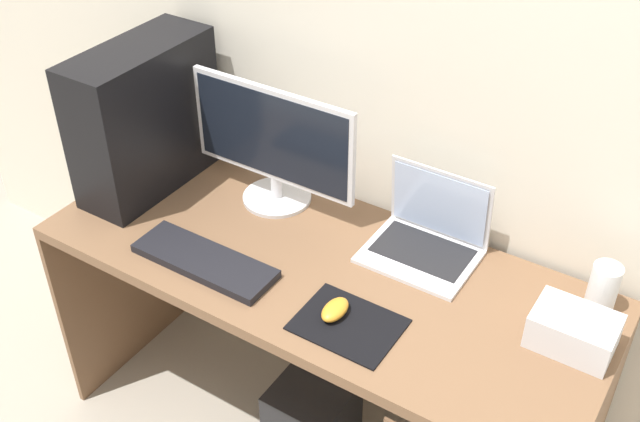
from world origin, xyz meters
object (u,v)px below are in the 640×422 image
(monitor, at_px, (273,145))
(subwoofer, at_px, (312,415))
(projector, at_px, (573,331))
(keyboard, at_px, (205,261))
(pc_tower, at_px, (145,117))
(speaker, at_px, (603,289))
(laptop, at_px, (427,237))
(mouse_left, at_px, (335,310))

(monitor, xyz_separation_m, subwoofer, (0.26, -0.20, -0.83))
(projector, distance_m, keyboard, 0.98)
(pc_tower, bearing_deg, subwoofer, -7.19)
(projector, relative_size, subwoofer, 0.83)
(monitor, relative_size, projector, 2.76)
(monitor, height_order, speaker, monitor)
(subwoofer, bearing_deg, laptop, 44.00)
(mouse_left, bearing_deg, monitor, 141.55)
(projector, distance_m, mouse_left, 0.58)
(pc_tower, height_order, keyboard, pc_tower)
(monitor, distance_m, keyboard, 0.40)
(monitor, relative_size, keyboard, 1.32)
(projector, distance_m, subwoofer, 0.98)
(pc_tower, xyz_separation_m, monitor, (0.39, 0.12, -0.03))
(projector, relative_size, mouse_left, 2.08)
(laptop, height_order, mouse_left, laptop)
(projector, xyz_separation_m, mouse_left, (-0.54, -0.23, -0.03))
(laptop, distance_m, projector, 0.48)
(pc_tower, xyz_separation_m, mouse_left, (0.82, -0.22, -0.21))
(laptop, distance_m, speaker, 0.48)
(laptop, height_order, speaker, laptop)
(pc_tower, bearing_deg, keyboard, -30.33)
(projector, bearing_deg, mouse_left, -157.24)
(keyboard, xyz_separation_m, subwoofer, (0.25, 0.15, -0.65))
(pc_tower, distance_m, keyboard, 0.52)
(projector, bearing_deg, subwoofer, -172.56)
(subwoofer, bearing_deg, speaker, 19.28)
(laptop, height_order, keyboard, laptop)
(monitor, relative_size, mouse_left, 5.76)
(speaker, height_order, subwoofer, speaker)
(pc_tower, relative_size, projector, 2.40)
(pc_tower, height_order, laptop, pc_tower)
(pc_tower, relative_size, keyboard, 1.14)
(monitor, bearing_deg, speaker, 2.82)
(speaker, height_order, keyboard, speaker)
(speaker, distance_m, mouse_left, 0.68)
(projector, height_order, mouse_left, projector)
(speaker, xyz_separation_m, keyboard, (-0.97, -0.41, -0.06))
(projector, bearing_deg, keyboard, -165.50)
(laptop, distance_m, subwoofer, 0.76)
(monitor, distance_m, laptop, 0.52)
(pc_tower, bearing_deg, mouse_left, -14.86)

